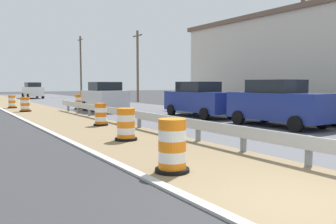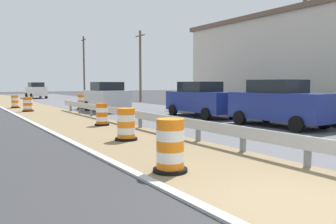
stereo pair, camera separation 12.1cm
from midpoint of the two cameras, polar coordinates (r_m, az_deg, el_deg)
ground_plane at (r=5.89m, az=20.06°, el=-14.15°), size 160.00×160.00×0.00m
median_dirt_strip at (r=6.39m, az=23.65°, el=-12.73°), size 3.69×120.00×0.01m
curb_near_edge at (r=4.97m, az=10.48°, el=-17.48°), size 0.20×120.00×0.11m
traffic_barrel_nearest at (r=7.33m, az=0.22°, el=-5.96°), size 0.74×0.74×1.14m
traffic_barrel_close at (r=11.49m, az=-7.26°, el=-2.27°), size 0.75×0.75×1.07m
traffic_barrel_mid at (r=15.64m, az=-11.28°, el=-0.58°), size 0.65×0.65×1.00m
traffic_barrel_far at (r=24.89m, az=-22.64°, el=1.06°), size 0.74×0.74×0.97m
traffic_barrel_farther at (r=28.79m, az=-24.46°, el=1.46°), size 0.67×0.67×0.98m
traffic_barrel_farthest at (r=25.85m, az=-14.61°, el=1.52°), size 0.68×0.68×1.08m
car_lead_near_lane at (r=46.59m, az=-21.54°, el=3.34°), size 2.04×4.47×2.00m
car_trailing_near_lane at (r=15.68m, az=17.56°, el=1.39°), size 2.14×4.61×2.04m
car_lead_far_lane at (r=23.54m, az=-10.63°, el=2.50°), size 2.22×4.27×1.97m
car_mid_far_lane at (r=19.43m, az=5.06°, el=2.12°), size 2.05×4.75×1.97m
roadside_shop_near at (r=23.85m, az=21.20°, el=7.29°), size 6.97×15.58×6.11m
utility_pole_near at (r=20.80m, az=21.05°, el=10.18°), size 0.24×1.80×7.61m
utility_pole_mid at (r=35.41m, az=-5.14°, el=7.75°), size 0.24×1.80×7.18m
utility_pole_far at (r=50.94m, az=-14.29°, el=7.47°), size 0.24×1.80×8.53m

